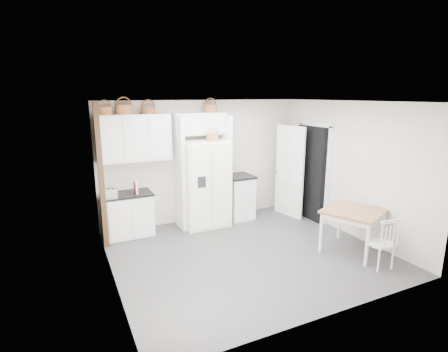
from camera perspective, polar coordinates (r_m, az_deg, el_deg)
floor at (r=6.29m, az=3.86°, el=-12.40°), size 4.50×4.50×0.00m
ceiling at (r=5.68m, az=4.27°, el=12.00°), size 4.50×4.50×0.00m
wall_back at (r=7.61m, az=-3.34°, el=2.46°), size 4.50×0.00×4.50m
wall_left at (r=5.17m, az=-18.30°, el=-3.38°), size 0.00×4.00×4.00m
wall_right at (r=7.20m, az=19.85°, el=1.07°), size 0.00×4.00×4.00m
refrigerator at (r=7.29m, az=-3.24°, el=-1.22°), size 0.93×0.75×1.81m
base_cab_left at (r=7.11m, az=-15.28°, el=-6.22°), size 0.88×0.56×0.82m
base_cab_right at (r=7.84m, az=2.40°, el=-3.49°), size 0.53×0.64×0.93m
dining_table at (r=6.60m, az=20.20°, el=-8.37°), size 1.20×1.20×0.76m
windsor_chair at (r=6.18m, az=24.20°, el=-10.04°), size 0.42×0.39×0.80m
counter_left at (r=6.98m, az=-15.49°, el=-2.90°), size 0.92×0.60×0.04m
counter_right at (r=7.71m, az=2.43°, el=-0.02°), size 0.57×0.68×0.04m
toaster at (r=6.82m, az=-17.98°, el=-2.63°), size 0.23×0.14×0.15m
cookbook_red at (r=6.90m, az=-14.25°, el=-1.95°), size 0.04×0.14×0.21m
cookbook_cream at (r=6.90m, az=-14.12°, el=-1.77°), size 0.05×0.17×0.25m
basket_upper_a at (r=6.82m, az=-18.90°, el=10.05°), size 0.26×0.26×0.15m
basket_upper_b at (r=6.87m, az=-15.98°, el=10.41°), size 0.31×0.31×0.18m
basket_upper_c at (r=6.96m, az=-12.23°, el=10.52°), size 0.26×0.26×0.15m
basket_bridge_b at (r=7.37m, az=-2.25°, el=10.98°), size 0.29×0.29×0.16m
basket_fridge_b at (r=7.08m, az=-1.90°, el=6.36°), size 0.25×0.25×0.14m
upper_cabinet at (r=6.94m, az=-14.48°, el=6.03°), size 1.40×0.34×0.90m
bridge_cabinet at (r=7.29m, az=-4.03°, el=8.52°), size 1.12×0.34×0.45m
fridge_panel_left at (r=7.15m, az=-7.33°, el=0.43°), size 0.08×0.60×2.30m
fridge_panel_right at (r=7.52m, az=0.08°, el=1.17°), size 0.08×0.60×2.30m
trim_post at (r=6.47m, az=-19.42°, el=-0.20°), size 0.09×0.09×2.60m
doorway_void at (r=7.92m, az=14.15°, el=0.46°), size 0.18×0.85×2.05m
door_slab at (r=7.96m, az=10.62°, el=0.70°), size 0.21×0.79×2.05m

